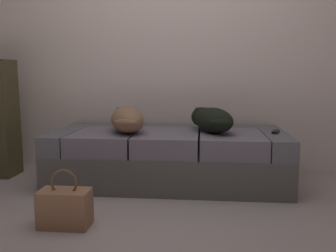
# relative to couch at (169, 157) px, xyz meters

# --- Properties ---
(ground_plane) EXTENTS (10.00, 10.00, 0.00)m
(ground_plane) POSITION_rel_couch_xyz_m (0.00, -1.12, -0.23)
(ground_plane) COLOR #A18D8D
(back_wall) EXTENTS (6.40, 0.10, 2.80)m
(back_wall) POSITION_rel_couch_xyz_m (0.00, 0.57, 1.17)
(back_wall) COLOR beige
(back_wall) RESTS_ON ground
(couch) EXTENTS (2.04, 0.93, 0.47)m
(couch) POSITION_rel_couch_xyz_m (0.00, 0.00, 0.00)
(couch) COLOR #55514E
(couch) RESTS_ON ground
(dog_tan) EXTENTS (0.43, 0.62, 0.22)m
(dog_tan) POSITION_rel_couch_xyz_m (-0.36, -0.10, 0.35)
(dog_tan) COLOR #8A6147
(dog_tan) RESTS_ON couch
(dog_dark) EXTENTS (0.46, 0.60, 0.22)m
(dog_dark) POSITION_rel_couch_xyz_m (0.37, -0.03, 0.34)
(dog_dark) COLOR black
(dog_dark) RESTS_ON couch
(tv_remote) EXTENTS (0.09, 0.16, 0.02)m
(tv_remote) POSITION_rel_couch_xyz_m (0.93, -0.03, 0.25)
(tv_remote) COLOR black
(tv_remote) RESTS_ON couch
(handbag) EXTENTS (0.32, 0.18, 0.38)m
(handbag) POSITION_rel_couch_xyz_m (-0.57, -1.03, -0.11)
(handbag) COLOR #8C5F44
(handbag) RESTS_ON ground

